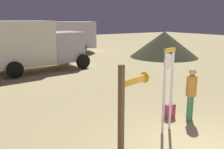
{
  "coord_description": "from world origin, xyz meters",
  "views": [
    {
      "loc": [
        -4.57,
        -3.04,
        3.13
      ],
      "look_at": [
        0.13,
        4.03,
        1.2
      ],
      "focal_mm": 39.54,
      "sensor_mm": 36.0,
      "label": 1
    }
  ],
  "objects_px": {
    "arrow_sign": "(132,98)",
    "person_near_clock": "(191,92)",
    "box_truck_near": "(28,45)",
    "standing_clock": "(168,81)",
    "backpack": "(170,111)",
    "dome_tent": "(164,44)",
    "box_truck_far": "(64,36)"
  },
  "relations": [
    {
      "from": "box_truck_near",
      "to": "dome_tent",
      "type": "relative_size",
      "value": 1.16
    },
    {
      "from": "arrow_sign",
      "to": "dome_tent",
      "type": "distance_m",
      "value": 15.83
    },
    {
      "from": "standing_clock",
      "to": "dome_tent",
      "type": "height_order",
      "value": "standing_clock"
    },
    {
      "from": "box_truck_near",
      "to": "dome_tent",
      "type": "xyz_separation_m",
      "value": [
        10.93,
        -0.32,
        -0.56
      ]
    },
    {
      "from": "arrow_sign",
      "to": "box_truck_near",
      "type": "distance_m",
      "value": 10.99
    },
    {
      "from": "box_truck_far",
      "to": "backpack",
      "type": "bearing_deg",
      "value": -101.59
    },
    {
      "from": "arrow_sign",
      "to": "dome_tent",
      "type": "relative_size",
      "value": 0.4
    },
    {
      "from": "standing_clock",
      "to": "arrow_sign",
      "type": "relative_size",
      "value": 1.06
    },
    {
      "from": "standing_clock",
      "to": "arrow_sign",
      "type": "xyz_separation_m",
      "value": [
        -1.71,
        -0.58,
        0.0
      ]
    },
    {
      "from": "standing_clock",
      "to": "backpack",
      "type": "bearing_deg",
      "value": 37.5
    },
    {
      "from": "box_truck_near",
      "to": "standing_clock",
      "type": "bearing_deg",
      "value": -84.89
    },
    {
      "from": "box_truck_near",
      "to": "backpack",
      "type": "bearing_deg",
      "value": -80.13
    },
    {
      "from": "backpack",
      "to": "dome_tent",
      "type": "bearing_deg",
      "value": 45.71
    },
    {
      "from": "backpack",
      "to": "dome_tent",
      "type": "height_order",
      "value": "dome_tent"
    },
    {
      "from": "arrow_sign",
      "to": "person_near_clock",
      "type": "distance_m",
      "value": 3.02
    },
    {
      "from": "standing_clock",
      "to": "person_near_clock",
      "type": "height_order",
      "value": "standing_clock"
    },
    {
      "from": "arrow_sign",
      "to": "box_truck_far",
      "type": "bearing_deg",
      "value": 71.68
    },
    {
      "from": "box_truck_near",
      "to": "box_truck_far",
      "type": "xyz_separation_m",
      "value": [
        5.11,
        6.84,
        -0.04
      ]
    },
    {
      "from": "person_near_clock",
      "to": "standing_clock",
      "type": "bearing_deg",
      "value": -173.36
    },
    {
      "from": "person_near_clock",
      "to": "box_truck_far",
      "type": "bearing_deg",
      "value": 80.02
    },
    {
      "from": "box_truck_far",
      "to": "dome_tent",
      "type": "relative_size",
      "value": 1.17
    },
    {
      "from": "person_near_clock",
      "to": "backpack",
      "type": "relative_size",
      "value": 3.61
    },
    {
      "from": "box_truck_near",
      "to": "dome_tent",
      "type": "distance_m",
      "value": 10.95
    },
    {
      "from": "standing_clock",
      "to": "backpack",
      "type": "distance_m",
      "value": 1.57
    },
    {
      "from": "box_truck_near",
      "to": "box_truck_far",
      "type": "height_order",
      "value": "box_truck_near"
    },
    {
      "from": "box_truck_far",
      "to": "person_near_clock",
      "type": "bearing_deg",
      "value": -99.98
    },
    {
      "from": "person_near_clock",
      "to": "backpack",
      "type": "distance_m",
      "value": 0.93
    },
    {
      "from": "standing_clock",
      "to": "dome_tent",
      "type": "xyz_separation_m",
      "value": [
        10.0,
        10.05,
        -0.4
      ]
    },
    {
      "from": "box_truck_far",
      "to": "arrow_sign",
      "type": "bearing_deg",
      "value": -108.32
    },
    {
      "from": "arrow_sign",
      "to": "backpack",
      "type": "relative_size",
      "value": 4.86
    },
    {
      "from": "box_truck_near",
      "to": "dome_tent",
      "type": "height_order",
      "value": "box_truck_near"
    },
    {
      "from": "person_near_clock",
      "to": "box_truck_near",
      "type": "xyz_separation_m",
      "value": [
        -2.11,
        10.24,
        0.68
      ]
    }
  ]
}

